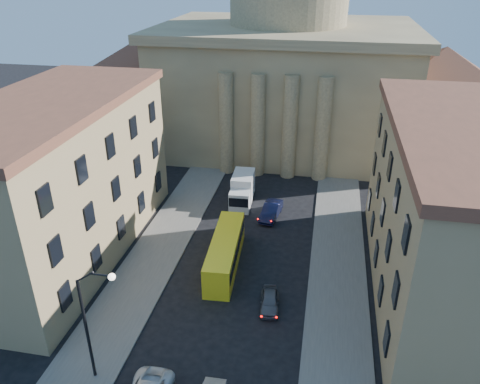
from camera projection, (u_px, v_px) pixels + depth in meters
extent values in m
cube|color=#5A5852|center=(138.00, 283.00, 40.44)|extent=(5.00, 60.00, 0.15)
cube|color=#5A5852|center=(337.00, 308.00, 37.58)|extent=(5.00, 60.00, 0.15)
cube|color=#78674A|center=(285.00, 89.00, 68.80)|extent=(34.00, 26.00, 16.00)
cube|color=#78674A|center=(288.00, 29.00, 65.02)|extent=(35.50, 27.50, 1.20)
cylinder|color=#78674A|center=(289.00, 1.00, 63.40)|extent=(16.00, 16.00, 8.00)
cube|color=#78674A|center=(146.00, 102.00, 71.69)|extent=(13.00, 13.00, 11.00)
cone|color=brown|center=(142.00, 51.00, 68.32)|extent=(26.02, 26.02, 4.00)
cube|color=#78674A|center=(434.00, 117.00, 64.64)|extent=(13.00, 13.00, 11.00)
cone|color=brown|center=(445.00, 62.00, 61.27)|extent=(26.02, 26.02, 4.00)
cylinder|color=#78674A|center=(226.00, 124.00, 58.90)|extent=(1.80, 1.80, 13.00)
cylinder|color=#78674A|center=(258.00, 126.00, 58.22)|extent=(1.80, 1.80, 13.00)
cylinder|color=#78674A|center=(290.00, 128.00, 57.55)|extent=(1.80, 1.80, 13.00)
cylinder|color=#78674A|center=(322.00, 130.00, 56.88)|extent=(1.80, 1.80, 13.00)
cube|color=#99815A|center=(58.00, 183.00, 42.27)|extent=(11.00, 26.00, 14.00)
cube|color=brown|center=(43.00, 105.00, 38.99)|extent=(11.60, 26.60, 0.80)
cube|color=#99815A|center=(456.00, 219.00, 36.56)|extent=(11.00, 26.00, 14.00)
cube|color=brown|center=(478.00, 130.00, 33.28)|extent=(11.60, 26.60, 0.80)
cylinder|color=black|center=(87.00, 331.00, 29.73)|extent=(0.20, 0.20, 8.00)
cylinder|color=black|center=(85.00, 277.00, 27.69)|extent=(1.30, 0.12, 0.96)
cylinder|color=black|center=(100.00, 275.00, 27.39)|extent=(1.30, 0.12, 0.12)
sphere|color=white|center=(112.00, 277.00, 27.28)|extent=(0.44, 0.44, 0.44)
imported|color=#515156|center=(270.00, 301.00, 37.52)|extent=(1.84, 3.78, 1.24)
imported|color=black|center=(271.00, 211.00, 50.54)|extent=(2.20, 4.85, 1.54)
cube|color=yellow|center=(225.00, 252.00, 42.27)|extent=(2.89, 10.19, 2.84)
cube|color=black|center=(225.00, 248.00, 42.07)|extent=(2.91, 9.64, 1.01)
cylinder|color=black|center=(208.00, 285.00, 39.57)|extent=(0.33, 0.93, 0.92)
cylinder|color=black|center=(229.00, 287.00, 39.36)|extent=(0.33, 0.93, 0.92)
cylinder|color=black|center=(222.00, 239.00, 46.06)|extent=(0.33, 0.93, 0.92)
cylinder|color=black|center=(240.00, 240.00, 45.84)|extent=(0.33, 0.93, 0.92)
cube|color=silver|center=(240.00, 200.00, 51.87)|extent=(2.33, 2.43, 2.32)
cube|color=black|center=(238.00, 203.00, 50.76)|extent=(2.13, 0.22, 1.06)
cube|color=silver|center=(243.00, 186.00, 53.94)|extent=(2.51, 4.17, 3.00)
cylinder|color=black|center=(231.00, 207.00, 51.98)|extent=(0.31, 0.88, 0.87)
cylinder|color=black|center=(248.00, 208.00, 51.73)|extent=(0.31, 0.88, 0.87)
cylinder|color=black|center=(236.00, 192.00, 55.40)|extent=(0.31, 0.88, 0.87)
cylinder|color=black|center=(252.00, 193.00, 55.16)|extent=(0.31, 0.88, 0.87)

